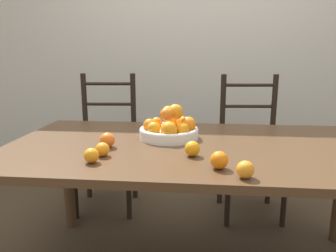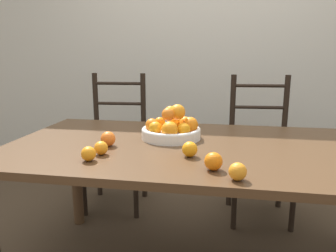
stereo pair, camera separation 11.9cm
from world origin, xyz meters
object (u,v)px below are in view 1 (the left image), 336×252
orange_loose_0 (220,160)px  orange_loose_2 (108,140)px  orange_loose_5 (93,156)px  chair_left (107,147)px  orange_loose_3 (104,149)px  chair_right (251,151)px  orange_loose_4 (193,149)px  orange_loose_1 (247,170)px  fruit_bowl (171,128)px

orange_loose_0 → orange_loose_2: 0.57m
orange_loose_5 → chair_left: size_ratio=0.06×
orange_loose_3 → chair_right: size_ratio=0.06×
orange_loose_0 → orange_loose_4: orange_loose_0 is taller
orange_loose_4 → chair_right: bearing=67.4°
orange_loose_1 → chair_right: 1.24m
orange_loose_0 → chair_left: bearing=125.0°
orange_loose_1 → chair_right: bearing=80.4°
chair_left → chair_right: size_ratio=1.00×
orange_loose_0 → orange_loose_2: orange_loose_2 is taller
chair_left → orange_loose_1: bearing=-58.5°
orange_loose_4 → orange_loose_3: bearing=-174.3°
chair_left → orange_loose_0: bearing=-59.4°
orange_loose_3 → chair_left: 1.07m
orange_loose_0 → orange_loose_1: orange_loose_0 is taller
chair_left → orange_loose_2: bearing=-77.5°
orange_loose_0 → orange_loose_5: orange_loose_0 is taller
chair_left → orange_loose_5: bearing=-80.9°
orange_loose_4 → fruit_bowl: bearing=113.5°
orange_loose_2 → chair_left: size_ratio=0.07×
orange_loose_1 → orange_loose_2: orange_loose_2 is taller
chair_left → fruit_bowl: bearing=-55.3°
orange_loose_4 → orange_loose_5: (-0.41, -0.13, -0.00)m
orange_loose_5 → chair_right: 1.38m
orange_loose_5 → chair_left: 1.15m
fruit_bowl → chair_left: (-0.54, 0.66, -0.31)m
orange_loose_3 → orange_loose_0: bearing=-12.6°
chair_right → orange_loose_3: bearing=-133.2°
fruit_bowl → orange_loose_3: size_ratio=5.05×
orange_loose_4 → orange_loose_5: orange_loose_4 is taller
orange_loose_0 → orange_loose_3: size_ratio=1.15×
fruit_bowl → chair_left: size_ratio=0.31×
orange_loose_3 → orange_loose_5: same height
orange_loose_4 → orange_loose_5: 0.43m
fruit_bowl → orange_loose_2: bearing=-144.9°
orange_loose_0 → orange_loose_5: 0.51m
orange_loose_1 → chair_left: size_ratio=0.06×
chair_left → chair_right: (1.06, -0.00, 0.00)m
orange_loose_2 → orange_loose_4: orange_loose_2 is taller
orange_loose_0 → chair_left: (-0.77, 1.10, -0.29)m
fruit_bowl → chair_left: 0.91m
orange_loose_2 → chair_right: (0.80, 0.86, -0.29)m
orange_loose_0 → chair_right: (0.29, 1.10, -0.29)m
orange_loose_0 → orange_loose_4: 0.18m
chair_left → chair_right: same height
orange_loose_2 → orange_loose_3: bearing=-82.8°
chair_left → chair_right: 1.06m
orange_loose_0 → orange_loose_3: 0.51m
orange_loose_5 → chair_right: size_ratio=0.06×
orange_loose_0 → orange_loose_4: bearing=125.6°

